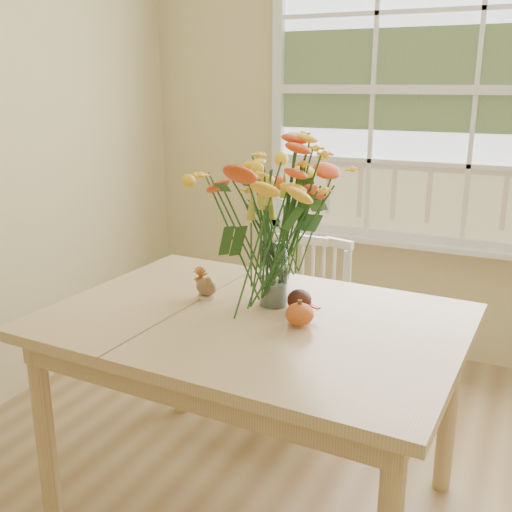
% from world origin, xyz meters
% --- Properties ---
extents(wall_back, '(4.00, 0.02, 2.70)m').
position_xyz_m(wall_back, '(0.00, 2.25, 1.35)').
color(wall_back, beige).
rests_on(wall_back, floor).
extents(window, '(2.42, 0.12, 1.74)m').
position_xyz_m(window, '(0.00, 2.21, 1.53)').
color(window, silver).
rests_on(window, wall_back).
extents(dining_table, '(1.50, 1.10, 0.78)m').
position_xyz_m(dining_table, '(-0.51, 0.59, 0.69)').
color(dining_table, tan).
rests_on(dining_table, floor).
extents(windsor_chair, '(0.41, 0.39, 0.85)m').
position_xyz_m(windsor_chair, '(-0.59, 1.34, 0.48)').
color(windsor_chair, white).
rests_on(windsor_chair, floor).
extents(flower_vase, '(0.50, 0.50, 0.59)m').
position_xyz_m(flower_vase, '(-0.50, 0.73, 1.14)').
color(flower_vase, white).
rests_on(flower_vase, dining_table).
extents(pumpkin, '(0.10, 0.10, 0.08)m').
position_xyz_m(pumpkin, '(-0.33, 0.57, 0.82)').
color(pumpkin, '#C34817').
rests_on(pumpkin, dining_table).
extents(turkey_figurine, '(0.09, 0.07, 0.11)m').
position_xyz_m(turkey_figurine, '(-0.76, 0.68, 0.82)').
color(turkey_figurine, '#CCB78C').
rests_on(turkey_figurine, dining_table).
extents(dark_gourd, '(0.13, 0.09, 0.08)m').
position_xyz_m(dark_gourd, '(-0.38, 0.70, 0.82)').
color(dark_gourd, '#38160F').
rests_on(dark_gourd, dining_table).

